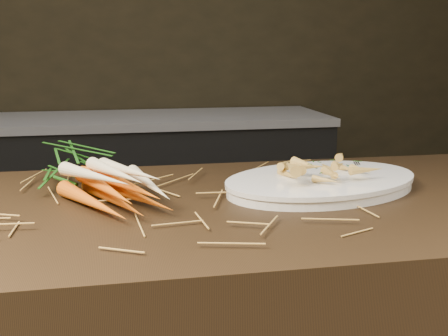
{
  "coord_description": "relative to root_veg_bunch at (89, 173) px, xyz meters",
  "views": [
    {
      "loc": [
        0.12,
        -0.72,
        1.19
      ],
      "look_at": [
        0.32,
        0.32,
        0.96
      ],
      "focal_mm": 45.0,
      "sensor_mm": 36.0,
      "label": 1
    }
  ],
  "objects": [
    {
      "name": "root_veg_bunch",
      "position": [
        0.0,
        0.0,
        0.0
      ],
      "size": [
        0.32,
        0.47,
        0.09
      ],
      "rotation": [
        0.0,
        0.0,
        0.41
      ],
      "color": "orange",
      "rests_on": "main_counter"
    },
    {
      "name": "straw_bedding",
      "position": [
        -0.06,
        -0.11,
        -0.03
      ],
      "size": [
        1.4,
        0.6,
        0.02
      ],
      "primitive_type": null,
      "color": "olive",
      "rests_on": "main_counter"
    },
    {
      "name": "back_counter",
      "position": [
        0.24,
        1.77,
        -0.52
      ],
      "size": [
        1.82,
        0.62,
        0.84
      ],
      "color": "black",
      "rests_on": "ground"
    },
    {
      "name": "serving_platter",
      "position": [
        0.47,
        -0.06,
        -0.03
      ],
      "size": [
        0.49,
        0.4,
        0.02
      ],
      "primitive_type": null,
      "rotation": [
        0.0,
        0.0,
        0.32
      ],
      "color": "white",
      "rests_on": "main_counter"
    },
    {
      "name": "roasted_veg_heap",
      "position": [
        0.47,
        -0.06,
        0.0
      ],
      "size": [
        0.24,
        0.21,
        0.05
      ],
      "primitive_type": null,
      "rotation": [
        0.0,
        0.0,
        0.32
      ],
      "color": "#C78F42",
      "rests_on": "serving_platter"
    },
    {
      "name": "serving_fork",
      "position": [
        0.62,
        -0.03,
        -0.02
      ],
      "size": [
        0.06,
        0.16,
        0.0
      ],
      "primitive_type": "cube",
      "rotation": [
        0.0,
        0.0,
        -0.28
      ],
      "color": "silver",
      "rests_on": "serving_platter"
    }
  ]
}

